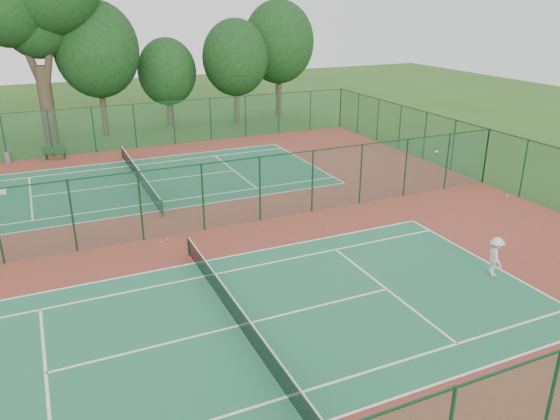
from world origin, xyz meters
The scene contains 18 objects.
ground centered at (0.00, 0.00, 0.00)m, with size 120.00×120.00×0.00m, color #29531A.
red_pad centered at (0.00, 0.00, 0.01)m, with size 40.00×36.00×0.01m, color brown.
court_near centered at (0.00, -9.00, 0.01)m, with size 23.77×10.97×0.01m, color #216B47.
court_far centered at (0.00, 9.00, 0.01)m, with size 23.77×10.97×0.01m, color #1E5F3F.
fence_north centered at (0.00, 18.00, 1.76)m, with size 40.00×0.09×3.50m.
fence_east centered at (20.00, 0.00, 1.76)m, with size 0.09×36.00×3.50m.
fence_divider centered at (0.00, 0.00, 1.76)m, with size 40.00×0.09×3.50m.
tennis_net_near centered at (0.00, -9.00, 0.54)m, with size 0.10×12.90×0.97m.
tennis_net_far centered at (0.00, 9.00, 0.54)m, with size 0.10×12.90×0.97m.
player_near centered at (11.25, -9.80, 0.87)m, with size 1.09×0.63×1.69m, color silver.
trash_bin centered at (-7.66, 17.56, 0.40)m, with size 0.43×0.43×0.78m, color slate.
bench centered at (-4.55, 17.11, 0.52)m, with size 1.66×0.95×0.98m.
kit_bag centered at (-8.06, 10.27, 0.15)m, with size 0.74×0.28×0.28m, color silver.
stray_ball_a centered at (-0.48, -0.47, 0.04)m, with size 0.07×0.07×0.07m, color yellow.
stray_ball_b centered at (6.74, -0.20, 0.05)m, with size 0.08×0.08×0.08m, color #C4D932.
stray_ball_c centered at (-0.83, -0.78, 0.04)m, with size 0.07×0.07×0.07m, color #B3CF30.
big_tree centered at (-4.30, 22.77, 10.81)m, with size 9.94×7.28×15.27m.
evergreen_row centered at (0.50, 24.25, 0.00)m, with size 39.00×5.00×12.00m, color black, non-canonical shape.
Camera 1 is at (-5.56, -24.84, 10.92)m, focal length 35.00 mm.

